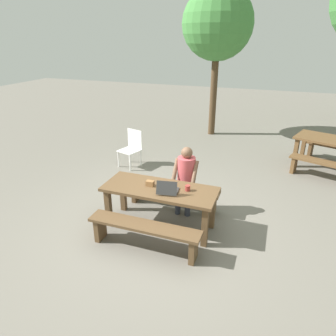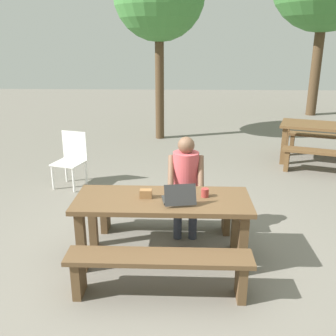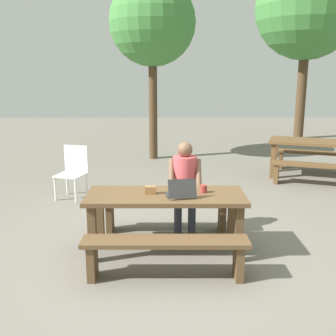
% 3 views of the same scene
% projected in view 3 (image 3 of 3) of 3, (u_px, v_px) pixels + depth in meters
% --- Properties ---
extents(ground_plane, '(30.00, 30.00, 0.00)m').
position_uv_depth(ground_plane, '(164.00, 251.00, 4.79)').
color(ground_plane, slate).
extents(picnic_table_front, '(1.83, 0.72, 0.72)m').
position_uv_depth(picnic_table_front, '(164.00, 203.00, 4.66)').
color(picnic_table_front, brown).
rests_on(picnic_table_front, ground).
extents(bench_near, '(1.70, 0.30, 0.43)m').
position_uv_depth(bench_near, '(164.00, 249.00, 4.09)').
color(bench_near, brown).
rests_on(bench_near, ground).
extents(bench_far, '(1.70, 0.30, 0.43)m').
position_uv_depth(bench_far, '(164.00, 208.00, 5.35)').
color(bench_far, brown).
rests_on(bench_far, ground).
extents(laptop, '(0.36, 0.35, 0.22)m').
position_uv_depth(laptop, '(179.00, 192.00, 4.52)').
color(laptop, '#2D2D2D').
rests_on(laptop, picnic_table_front).
extents(small_pouch, '(0.13, 0.08, 0.09)m').
position_uv_depth(small_pouch, '(149.00, 190.00, 4.63)').
color(small_pouch, olive).
rests_on(small_pouch, picnic_table_front).
extents(coffee_mug, '(0.08, 0.08, 0.09)m').
position_uv_depth(coffee_mug, '(202.00, 189.00, 4.68)').
color(coffee_mug, '#99332D').
rests_on(coffee_mug, picnic_table_front).
extents(person_seated, '(0.42, 0.41, 1.22)m').
position_uv_depth(person_seated, '(183.00, 181.00, 5.23)').
color(person_seated, '#333847').
rests_on(person_seated, ground).
extents(plastic_chair, '(0.55, 0.55, 0.88)m').
position_uv_depth(plastic_chair, '(71.00, 171.00, 6.82)').
color(plastic_chair, white).
rests_on(plastic_chair, ground).
extents(picnic_table_mid, '(2.24, 1.45, 0.76)m').
position_uv_depth(picnic_table_mid, '(322.00, 146.00, 8.01)').
color(picnic_table_mid, brown).
rests_on(picnic_table_mid, ground).
extents(bench_mid_south, '(1.87, 0.90, 0.43)m').
position_uv_depth(bench_mid_south, '(321.00, 170.00, 7.48)').
color(bench_mid_south, brown).
rests_on(bench_mid_south, ground).
extents(bench_mid_north, '(1.87, 0.90, 0.43)m').
position_uv_depth(bench_mid_north, '(319.00, 156.00, 8.68)').
color(bench_mid_north, brown).
rests_on(bench_mid_north, ground).
extents(tree_left, '(2.04, 2.04, 4.26)m').
position_uv_depth(tree_left, '(150.00, 23.00, 9.35)').
color(tree_left, '#4C3823').
rests_on(tree_left, ground).
extents(tree_right, '(3.19, 3.19, 5.67)m').
position_uv_depth(tree_right, '(306.00, 8.00, 12.30)').
color(tree_right, '#4C3823').
rests_on(tree_right, ground).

